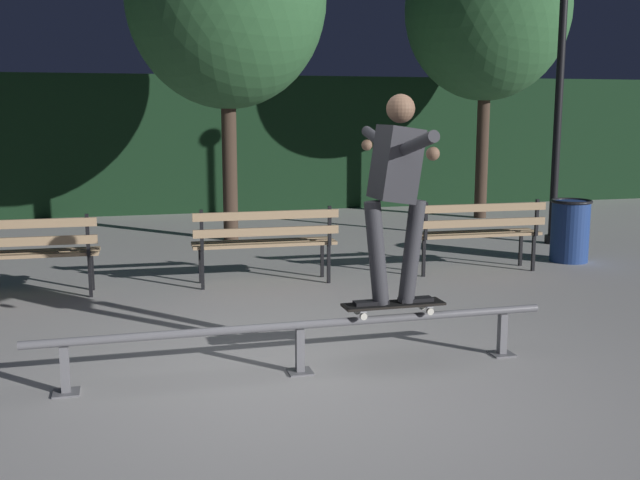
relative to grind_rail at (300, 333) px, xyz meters
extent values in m
plane|color=#ADAAA8|center=(0.00, -0.11, -0.30)|extent=(90.00, 90.00, 0.00)
cube|color=black|center=(0.00, 9.72, 0.99)|extent=(24.00, 1.20, 2.59)
cylinder|color=slate|center=(0.00, 0.00, 0.06)|extent=(3.88, 0.06, 0.06)
cube|color=slate|center=(-1.65, 0.00, -0.14)|extent=(0.06, 0.06, 0.33)
cube|color=slate|center=(-1.65, 0.00, -0.30)|extent=(0.18, 0.18, 0.01)
cube|color=slate|center=(0.00, 0.00, -0.14)|extent=(0.06, 0.06, 0.33)
cube|color=slate|center=(0.00, 0.00, -0.30)|extent=(0.18, 0.18, 0.01)
cube|color=slate|center=(1.65, 0.00, -0.14)|extent=(0.06, 0.06, 0.33)
cube|color=slate|center=(1.65, 0.00, -0.30)|extent=(0.18, 0.18, 0.01)
cube|color=black|center=(0.73, 0.00, 0.17)|extent=(0.78, 0.21, 0.02)
cube|color=black|center=(0.73, 0.00, 0.18)|extent=(0.77, 0.20, 0.00)
cube|color=#9E9EA3|center=(0.99, 0.00, 0.15)|extent=(0.05, 0.17, 0.02)
cube|color=#9E9EA3|center=(0.46, 0.00, 0.15)|extent=(0.05, 0.17, 0.02)
cylinder|color=beige|center=(0.99, -0.08, 0.12)|extent=(0.05, 0.03, 0.05)
cylinder|color=beige|center=(0.99, 0.08, 0.12)|extent=(0.05, 0.03, 0.05)
cylinder|color=beige|center=(0.46, -0.08, 0.12)|extent=(0.05, 0.03, 0.05)
cylinder|color=beige|center=(0.46, 0.08, 0.12)|extent=(0.05, 0.03, 0.05)
cube|color=black|center=(0.91, 0.00, 0.19)|extent=(0.26, 0.10, 0.03)
cube|color=black|center=(0.55, 0.00, 0.19)|extent=(0.26, 0.10, 0.03)
cylinder|color=#333338|center=(0.87, 0.00, 0.57)|extent=(0.21, 0.13, 0.79)
cylinder|color=#333338|center=(0.59, 0.00, 0.57)|extent=(0.21, 0.13, 0.79)
cube|color=#2D2D33|center=(0.73, 0.00, 1.23)|extent=(0.34, 0.36, 0.57)
cylinder|color=#2D2D33|center=(0.73, -0.38, 1.39)|extent=(0.09, 0.61, 0.21)
cylinder|color=#2D2D33|center=(0.72, 0.38, 1.39)|extent=(0.09, 0.61, 0.21)
sphere|color=brown|center=(0.74, -0.66, 1.34)|extent=(0.09, 0.09, 0.09)
sphere|color=brown|center=(0.72, 0.66, 1.34)|extent=(0.09, 0.09, 0.09)
sphere|color=brown|center=(0.76, 0.00, 1.63)|extent=(0.21, 0.21, 0.21)
cube|color=black|center=(-1.57, 3.12, -0.08)|extent=(0.04, 0.04, 0.44)
cube|color=black|center=(-1.58, 2.80, -0.08)|extent=(0.04, 0.04, 0.44)
cube|color=black|center=(-1.58, 2.76, 0.36)|extent=(0.04, 0.04, 0.44)
cube|color=#A38460|center=(-2.28, 3.12, 0.15)|extent=(1.60, 0.14, 0.04)
cube|color=#A38460|center=(-2.28, 2.98, 0.15)|extent=(1.60, 0.14, 0.04)
cube|color=#A38460|center=(-2.28, 2.84, 0.15)|extent=(1.60, 0.14, 0.04)
cube|color=#A38460|center=(-2.29, 2.77, 0.32)|extent=(1.60, 0.08, 0.09)
cube|color=#A38460|center=(-2.29, 2.77, 0.50)|extent=(1.60, 0.08, 0.09)
cube|color=black|center=(1.00, 3.12, -0.08)|extent=(0.04, 0.04, 0.44)
cube|color=black|center=(0.99, 2.80, -0.08)|extent=(0.04, 0.04, 0.44)
cube|color=black|center=(0.99, 2.76, 0.36)|extent=(0.04, 0.04, 0.44)
cube|color=black|center=(-0.41, 3.16, -0.08)|extent=(0.04, 0.04, 0.44)
cube|color=black|center=(-0.42, 2.84, -0.08)|extent=(0.04, 0.04, 0.44)
cube|color=black|center=(-0.42, 2.80, 0.36)|extent=(0.04, 0.04, 0.44)
cube|color=#A38460|center=(0.30, 3.12, 0.15)|extent=(1.60, 0.14, 0.04)
cube|color=#A38460|center=(0.29, 2.98, 0.15)|extent=(1.60, 0.14, 0.04)
cube|color=#A38460|center=(0.29, 2.84, 0.15)|extent=(1.60, 0.14, 0.04)
cube|color=#A38460|center=(0.29, 2.77, 0.32)|extent=(1.60, 0.08, 0.09)
cube|color=#A38460|center=(0.29, 2.77, 0.50)|extent=(1.60, 0.08, 0.09)
cube|color=black|center=(3.57, 3.12, -0.08)|extent=(0.04, 0.04, 0.44)
cube|color=black|center=(3.56, 2.80, -0.08)|extent=(0.04, 0.04, 0.44)
cube|color=black|center=(3.56, 2.76, 0.36)|extent=(0.04, 0.04, 0.44)
cube|color=black|center=(2.17, 3.16, -0.08)|extent=(0.04, 0.04, 0.44)
cube|color=black|center=(2.16, 2.84, -0.08)|extent=(0.04, 0.04, 0.44)
cube|color=black|center=(2.16, 2.80, 0.36)|extent=(0.04, 0.04, 0.44)
cube|color=#A38460|center=(2.87, 3.12, 0.15)|extent=(1.60, 0.14, 0.04)
cube|color=#A38460|center=(2.87, 2.98, 0.15)|extent=(1.60, 0.14, 0.04)
cube|color=#A38460|center=(2.86, 2.84, 0.15)|extent=(1.60, 0.14, 0.04)
cube|color=#A38460|center=(2.86, 2.77, 0.32)|extent=(1.60, 0.08, 0.09)
cube|color=#A38460|center=(2.86, 2.77, 0.50)|extent=(1.60, 0.08, 0.09)
cylinder|color=#3D2D23|center=(5.07, 7.21, 0.92)|extent=(0.22, 0.22, 2.45)
ellipsoid|color=#2D5B33|center=(5.07, 7.21, 3.37)|extent=(2.87, 2.87, 3.15)
cylinder|color=#3D2D23|center=(0.34, 5.99, 0.85)|extent=(0.22, 0.22, 2.30)
cylinder|color=black|center=(4.84, 4.46, 1.50)|extent=(0.11, 0.11, 3.60)
cylinder|color=black|center=(4.84, 4.46, -0.24)|extent=(0.20, 0.20, 0.12)
cylinder|color=navy|center=(4.33, 3.22, 0.09)|extent=(0.48, 0.48, 0.78)
torus|color=black|center=(4.33, 3.22, 0.48)|extent=(0.52, 0.52, 0.04)
camera|label=1|loc=(-1.22, -5.21, 1.61)|focal=42.33mm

